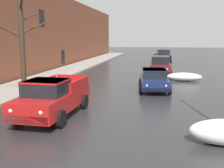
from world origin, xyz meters
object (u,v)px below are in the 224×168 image
Objects in this scene: bare_tree_second_along_sidewalk at (21,44)px; suv_black_queued_behind_truck at (163,55)px; suv_maroon_parked_kerbside_mid at (160,65)px; sedan_red_parked_far_down_block at (160,60)px; pickup_truck_red_approaching_near_lane at (53,97)px; sedan_darkblue_parked_kerbside_close at (154,79)px.

suv_black_queued_behind_truck is (8.06, 25.42, -2.17)m from bare_tree_second_along_sidewalk.
suv_maroon_parked_kerbside_mid is at bearing 56.32° from bare_tree_second_along_sidewalk.
suv_black_queued_behind_truck reaches higher than sedan_red_parked_far_down_block.
suv_black_queued_behind_truck is (5.02, 28.49, 0.11)m from pickup_truck_red_approaching_near_lane.
sedan_red_parked_far_down_block is at bearing -93.78° from suv_black_queued_behind_truck.
suv_maroon_parked_kerbside_mid is (7.74, 11.61, -2.18)m from bare_tree_second_along_sidewalk.
pickup_truck_red_approaching_near_lane is at bearing -99.98° from suv_black_queued_behind_truck.
suv_black_queued_behind_truck is (0.39, 5.97, 0.24)m from sedan_red_parked_far_down_block.
suv_maroon_parked_kerbside_mid is 7.85m from sedan_red_parked_far_down_block.
pickup_truck_red_approaching_near_lane is (3.04, -3.07, -2.28)m from bare_tree_second_along_sidewalk.
sedan_darkblue_parked_kerbside_close is at bearing -91.91° from suv_black_queued_behind_truck.
suv_maroon_parked_kerbside_mid is at bearing -91.33° from suv_black_queued_behind_truck.
sedan_darkblue_parked_kerbside_close is 7.64m from suv_maroon_parked_kerbside_mid.
bare_tree_second_along_sidewalk reaches higher than pickup_truck_red_approaching_near_lane.
sedan_darkblue_parked_kerbside_close is 21.46m from suv_black_queued_behind_truck.
bare_tree_second_along_sidewalk is 1.21× the size of pickup_truck_red_approaching_near_lane.
suv_maroon_parked_kerbside_mid is at bearing -89.47° from sedan_red_parked_far_down_block.
suv_black_queued_behind_truck is at bearing 88.09° from sedan_darkblue_parked_kerbside_close.
bare_tree_second_along_sidewalk is 1.25× the size of suv_black_queued_behind_truck.
bare_tree_second_along_sidewalk is 26.76m from suv_black_queued_behind_truck.
suv_maroon_parked_kerbside_mid is at bearing 87.05° from sedan_darkblue_parked_kerbside_close.
bare_tree_second_along_sidewalk is 1.42× the size of suv_maroon_parked_kerbside_mid.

